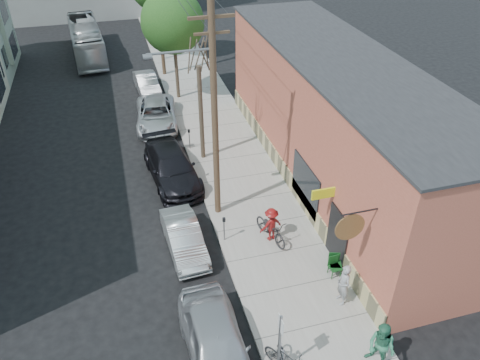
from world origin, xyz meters
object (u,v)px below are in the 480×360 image
object	(u,v)px
cyclist	(271,224)
car_0	(217,344)
utility_pole_near	(213,113)
sign_post	(280,340)
patron_grey	(344,285)
bus	(86,40)
patio_chair_b	(336,264)
tree_bare	(201,114)
patio_chair_a	(335,267)
car_1	(184,238)
car_4	(147,84)
car_3	(156,115)
car_2	(172,167)
tree_leafy_mid	(173,22)
parking_meter_far	(189,136)
parking_meter_near	(224,225)
patron_green	(381,347)

from	to	relation	value
cyclist	car_0	xyz separation A→B (m)	(-3.71, -5.24, -0.13)
utility_pole_near	sign_post	bearing A→B (deg)	-90.26
sign_post	utility_pole_near	world-z (taller)	utility_pole_near
patron_grey	bus	size ratio (longest dim) A/B	0.18
patio_chair_b	cyclist	world-z (taller)	cyclist
tree_bare	bus	bearing A→B (deg)	107.49
patio_chair_a	car_1	world-z (taller)	car_1
cyclist	car_4	world-z (taller)	cyclist
utility_pole_near	car_4	size ratio (longest dim) A/B	2.45
cyclist	car_3	bearing A→B (deg)	-87.40
car_4	bus	bearing A→B (deg)	109.77
car_2	car_4	world-z (taller)	car_2
tree_leafy_mid	patio_chair_b	size ratio (longest dim) A/B	8.34
tree_leafy_mid	car_3	world-z (taller)	tree_leafy_mid
utility_pole_near	cyclist	size ratio (longest dim) A/B	6.07
tree_leafy_mid	car_1	xyz separation A→B (m)	(-2.34, -15.52, -4.75)
tree_bare	patio_chair_b	world-z (taller)	tree_bare
patio_chair_a	tree_bare	bearing A→B (deg)	103.39
parking_meter_far	patron_grey	xyz separation A→B (m)	(3.45, -12.91, 0.08)
tree_bare	patio_chair_b	bearing A→B (deg)	-72.02
tree_bare	car_4	bearing A→B (deg)	101.20
patio_chair_b	parking_meter_far	bearing A→B (deg)	127.15
parking_meter_near	cyclist	xyz separation A→B (m)	(2.00, -0.49, -0.01)
patron_grey	car_0	bearing A→B (deg)	-77.73
patron_grey	car_2	xyz separation A→B (m)	(-4.90, 10.19, -0.26)
sign_post	utility_pole_near	bearing A→B (deg)	89.74
sign_post	patron_grey	bearing A→B (deg)	32.77
tree_bare	car_0	size ratio (longest dim) A/B	1.09
tree_leafy_mid	patio_chair_b	xyz separation A→B (m)	(3.34, -18.70, -4.82)
car_2	tree_leafy_mid	bearing A→B (deg)	72.91
car_4	bus	world-z (taller)	bus
parking_meter_near	car_3	xyz separation A→B (m)	(-1.45, 11.92, -0.24)
parking_meter_far	car_0	size ratio (longest dim) A/B	0.25
tree_bare	car_4	xyz separation A→B (m)	(-2.00, 10.10, -2.18)
tree_bare	tree_leafy_mid	distance (m)	8.80
parking_meter_far	cyclist	xyz separation A→B (m)	(2.00, -8.76, -0.01)
sign_post	car_4	world-z (taller)	sign_post
tree_leafy_mid	car_0	size ratio (longest dim) A/B	1.47
utility_pole_near	patron_green	bearing A→B (deg)	-71.20
utility_pole_near	tree_bare	size ratio (longest dim) A/B	1.85
parking_meter_near	car_3	size ratio (longest dim) A/B	0.23
sign_post	patron_grey	world-z (taller)	sign_post
utility_pole_near	patron_grey	xyz separation A→B (m)	(3.31, -6.72, -4.35)
cyclist	car_0	bearing A→B (deg)	41.78
patron_grey	parking_meter_near	bearing A→B (deg)	-143.06
car_4	sign_post	bearing A→B (deg)	-90.55
patio_chair_a	bus	distance (m)	31.04
parking_meter_near	cyclist	distance (m)	2.06
cyclist	patron_green	bearing A→B (deg)	88.32
parking_meter_far	patron_green	bearing A→B (deg)	-77.83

